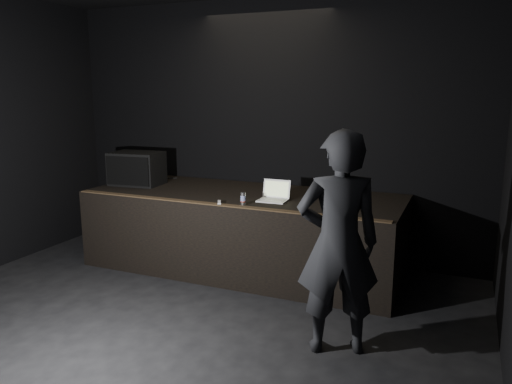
{
  "coord_description": "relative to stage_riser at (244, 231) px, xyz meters",
  "views": [
    {
      "loc": [
        2.6,
        -2.92,
        2.31
      ],
      "look_at": [
        0.36,
        2.3,
        1.13
      ],
      "focal_mm": 35.0,
      "sensor_mm": 36.0,
      "label": 1
    }
  ],
  "objects": [
    {
      "name": "stage_riser",
      "position": [
        0.0,
        0.0,
        0.0
      ],
      "size": [
        4.0,
        1.5,
        1.0
      ],
      "primitive_type": "cube",
      "color": "black",
      "rests_on": "ground"
    },
    {
      "name": "ground",
      "position": [
        0.0,
        -2.73,
        -0.5
      ],
      "size": [
        7.0,
        7.0,
        0.0
      ],
      "primitive_type": "plane",
      "color": "black",
      "rests_on": "ground"
    },
    {
      "name": "plastic_cup",
      "position": [
        0.43,
        0.32,
        0.55
      ],
      "size": [
        0.08,
        0.08,
        0.1
      ],
      "primitive_type": "cylinder",
      "color": "white",
      "rests_on": "stage_riser"
    },
    {
      "name": "wii_remote",
      "position": [
        -0.01,
        -0.65,
        0.51
      ],
      "size": [
        0.1,
        0.15,
        0.03
      ],
      "primitive_type": "cube",
      "rotation": [
        0.0,
        0.0,
        0.48
      ],
      "color": "white",
      "rests_on": "stage_riser"
    },
    {
      "name": "cable",
      "position": [
        -1.7,
        0.32,
        0.51
      ],
      "size": [
        0.74,
        0.5,
        0.02
      ],
      "primitive_type": "cylinder",
      "rotation": [
        0.0,
        1.57,
        0.59
      ],
      "color": "black",
      "rests_on": "stage_riser"
    },
    {
      "name": "riser_lip",
      "position": [
        0.0,
        -0.71,
        0.51
      ],
      "size": [
        3.92,
        0.1,
        0.01
      ],
      "primitive_type": "cube",
      "color": "brown",
      "rests_on": "stage_riser"
    },
    {
      "name": "laptop",
      "position": [
        0.51,
        -0.23,
        0.56
      ],
      "size": [
        0.35,
        0.31,
        0.23
      ],
      "rotation": [
        0.0,
        0.0,
        0.03
      ],
      "color": "silver",
      "rests_on": "stage_riser"
    },
    {
      "name": "person",
      "position": [
        1.62,
        -1.58,
        0.49
      ],
      "size": [
        0.86,
        0.73,
        1.99
      ],
      "primitive_type": "imported",
      "rotation": [
        0.0,
        0.0,
        3.55
      ],
      "color": "black",
      "rests_on": "ground"
    },
    {
      "name": "room_walls",
      "position": [
        0.0,
        -2.73,
        1.52
      ],
      "size": [
        6.1,
        7.1,
        3.52
      ],
      "color": "black",
      "rests_on": "ground"
    },
    {
      "name": "stage_monitor",
      "position": [
        -1.6,
        -0.05,
        0.73
      ],
      "size": [
        0.72,
        0.56,
        0.45
      ],
      "rotation": [
        0.0,
        0.0,
        0.1
      ],
      "color": "black",
      "rests_on": "stage_riser"
    },
    {
      "name": "beer_can",
      "position": [
        0.27,
        -0.59,
        0.57
      ],
      "size": [
        0.06,
        0.06,
        0.14
      ],
      "color": "silver",
      "rests_on": "stage_riser"
    }
  ]
}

